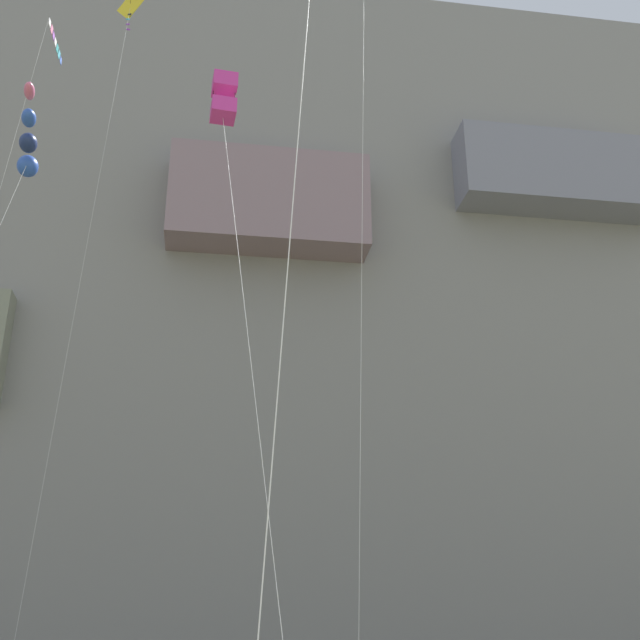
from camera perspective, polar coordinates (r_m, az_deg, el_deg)
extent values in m
cube|color=gray|center=(67.13, -4.71, -0.34)|extent=(180.00, 21.52, 55.11)
cube|color=gray|center=(58.30, -3.72, 8.54)|extent=(14.56, 3.31, 7.56)
cube|color=gray|center=(66.26, 16.97, 10.01)|extent=(16.59, 3.72, 6.41)
ellipsoid|color=blue|center=(25.52, -20.48, 10.44)|extent=(0.78, 1.03, 0.73)
ellipsoid|color=navy|center=(24.72, -20.44, 11.96)|extent=(0.66, 0.99, 0.62)
ellipsoid|color=blue|center=(23.94, -20.41, 13.59)|extent=(0.55, 0.95, 0.50)
ellipsoid|color=pink|center=(23.18, -20.37, 15.33)|extent=(0.43, 0.92, 0.39)
cube|color=yellow|center=(44.53, -13.61, 21.34)|extent=(1.43, 0.74, 1.56)
cylinder|color=black|center=(44.53, -13.61, 21.34)|extent=(0.11, 0.36, 1.26)
cube|color=black|center=(44.13, -13.67, 20.78)|extent=(0.18, 0.07, 0.09)
cube|color=#38B2D1|center=(43.92, -13.78, 20.47)|extent=(0.19, 0.03, 0.09)
cube|color=purple|center=(43.70, -13.79, 20.15)|extent=(0.19, 0.05, 0.09)
cube|color=purple|center=(43.47, -13.76, 19.83)|extent=(0.19, 0.03, 0.09)
cylinder|color=silver|center=(34.62, -17.10, 2.33)|extent=(1.14, 2.04, 32.49)
cylinder|color=black|center=(39.06, -18.64, 18.79)|extent=(0.12, 2.79, 0.02)
cube|color=white|center=(38.07, -19.04, 19.75)|extent=(0.04, 0.30, 0.33)
cube|color=pink|center=(38.36, -18.92, 19.36)|extent=(0.06, 0.30, 0.33)
cube|color=purple|center=(38.65, -18.79, 18.97)|extent=(0.04, 0.30, 0.33)
cube|color=white|center=(38.94, -18.67, 18.59)|extent=(0.04, 0.30, 0.33)
cube|color=teal|center=(39.24, -18.55, 18.21)|extent=(0.06, 0.30, 0.33)
cube|color=#38B2D1|center=(39.53, -18.44, 17.84)|extent=(0.06, 0.30, 0.33)
cube|color=blue|center=(39.83, -18.32, 17.47)|extent=(0.04, 0.30, 0.33)
cylinder|color=silver|center=(24.92, 3.09, 8.78)|extent=(1.80, 4.84, 30.48)
cube|color=#CC3399|center=(22.69, -6.94, 16.59)|extent=(0.72, 0.72, 0.47)
cube|color=#CC3399|center=(22.16, -7.05, 14.87)|extent=(0.72, 0.72, 0.47)
cylinder|color=black|center=(22.42, -6.20, 15.69)|extent=(0.02, 0.02, 1.25)
cylinder|color=black|center=(22.43, -7.79, 15.78)|extent=(0.02, 0.02, 1.25)
cylinder|color=silver|center=(16.00, -5.09, -2.65)|extent=(1.68, 5.30, 15.48)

